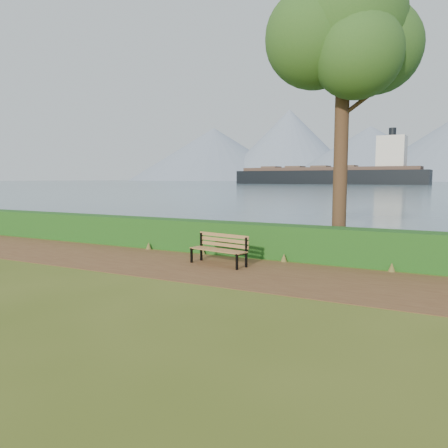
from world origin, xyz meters
The scene contains 8 objects.
ground centered at (0.00, 0.00, 0.00)m, with size 140.00×140.00×0.00m, color #495718.
path centered at (0.00, 0.30, 0.01)m, with size 40.00×3.40×0.01m, color brown.
hedge centered at (0.00, 2.60, 0.50)m, with size 32.00×0.85×1.00m, color #134112.
water centered at (0.00, 260.00, 0.01)m, with size 700.00×510.00×0.00m, color slate.
mountains centered at (-9.17, 406.05, 27.70)m, with size 585.00×190.00×70.00m.
bench centered at (0.17, 0.85, 0.49)m, with size 1.77×0.80×0.86m.
tree centered at (2.78, 3.57, 6.60)m, with size 4.32×3.79×8.88m.
cargo_ship centered at (-36.63, 166.59, 3.46)m, with size 76.91×15.19×23.22m.
Camera 1 is at (5.77, -9.65, 2.39)m, focal length 35.00 mm.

